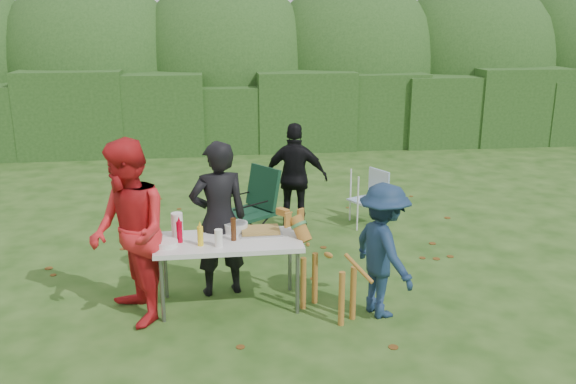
{
  "coord_description": "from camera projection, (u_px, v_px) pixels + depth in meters",
  "views": [
    {
      "loc": [
        -0.56,
        -5.81,
        2.97
      ],
      "look_at": [
        0.35,
        0.91,
        1.0
      ],
      "focal_mm": 38.0,
      "sensor_mm": 36.0,
      "label": 1
    }
  ],
  "objects": [
    {
      "name": "camping_chair",
      "position": [
        249.0,
        208.0,
        8.0
      ],
      "size": [
        0.92,
        0.92,
        1.06
      ],
      "primitive_type": null,
      "rotation": [
        0.0,
        0.0,
        3.75
      ],
      "color": "#113421",
      "rests_on": "ground"
    },
    {
      "name": "child",
      "position": [
        383.0,
        250.0,
        6.13
      ],
      "size": [
        0.75,
        1.01,
        1.39
      ],
      "primitive_type": "imported",
      "rotation": [
        0.0,
        0.0,
        1.87
      ],
      "color": "#182E4C",
      "rests_on": "ground"
    },
    {
      "name": "beer_bottle",
      "position": [
        233.0,
        229.0,
        6.25
      ],
      "size": [
        0.06,
        0.06,
        0.24
      ],
      "primitive_type": "cylinder",
      "color": "#47230F",
      "rests_on": "folding_table"
    },
    {
      "name": "plate_stack",
      "position": [
        166.0,
        243.0,
        6.12
      ],
      "size": [
        0.24,
        0.24,
        0.05
      ],
      "primitive_type": "cylinder",
      "color": "white",
      "rests_on": "folding_table"
    },
    {
      "name": "person_black_puffy",
      "position": [
        295.0,
        177.0,
        8.58
      ],
      "size": [
        0.97,
        0.59,
        1.55
      ],
      "primitive_type": "imported",
      "rotation": [
        0.0,
        0.0,
        2.89
      ],
      "color": "black",
      "rests_on": "ground"
    },
    {
      "name": "shrub_backdrop",
      "position": [
        227.0,
        73.0,
        15.11
      ],
      "size": [
        20.0,
        2.6,
        3.2
      ],
      "primitive_type": "ellipsoid",
      "color": "#3D6628",
      "rests_on": "ground"
    },
    {
      "name": "mustard_bottle",
      "position": [
        200.0,
        236.0,
        6.11
      ],
      "size": [
        0.06,
        0.06,
        0.2
      ],
      "primitive_type": "cylinder",
      "color": "yellow",
      "rests_on": "folding_table"
    },
    {
      "name": "ketchup_bottle",
      "position": [
        179.0,
        232.0,
        6.19
      ],
      "size": [
        0.06,
        0.06,
        0.22
      ],
      "primitive_type": "cylinder",
      "color": "#B60019",
      "rests_on": "folding_table"
    },
    {
      "name": "paper_towel_roll",
      "position": [
        177.0,
        225.0,
        6.34
      ],
      "size": [
        0.12,
        0.12,
        0.26
      ],
      "primitive_type": "cylinder",
      "color": "white",
      "rests_on": "folding_table"
    },
    {
      "name": "folding_table",
      "position": [
        229.0,
        245.0,
        6.31
      ],
      "size": [
        1.5,
        0.7,
        0.74
      ],
      "color": "silver",
      "rests_on": "ground"
    },
    {
      "name": "pasta_bowl",
      "position": [
        236.0,
        227.0,
        6.52
      ],
      "size": [
        0.26,
        0.26,
        0.1
      ],
      "primitive_type": "cylinder",
      "color": "silver",
      "rests_on": "folding_table"
    },
    {
      "name": "food_tray",
      "position": [
        260.0,
        232.0,
        6.48
      ],
      "size": [
        0.45,
        0.3,
        0.02
      ],
      "primitive_type": "cube",
      "color": "#B7B7BA",
      "rests_on": "folding_table"
    },
    {
      "name": "ground",
      "position": [
        267.0,
        308.0,
        6.43
      ],
      "size": [
        80.0,
        80.0,
        0.0
      ],
      "primitive_type": "plane",
      "color": "#1E4211"
    },
    {
      "name": "person_cook",
      "position": [
        219.0,
        219.0,
        6.56
      ],
      "size": [
        0.7,
        0.53,
        1.72
      ],
      "primitive_type": "imported",
      "rotation": [
        0.0,
        0.0,
        3.34
      ],
      "color": "black",
      "rests_on": "ground"
    },
    {
      "name": "lawn_chair",
      "position": [
        368.0,
        198.0,
        8.88
      ],
      "size": [
        0.64,
        0.64,
        0.82
      ],
      "primitive_type": null,
      "rotation": [
        0.0,
        0.0,
        3.59
      ],
      "color": "#386FB6",
      "rests_on": "ground"
    },
    {
      "name": "focaccia_bread",
      "position": [
        260.0,
        230.0,
        6.47
      ],
      "size": [
        0.4,
        0.26,
        0.04
      ],
      "primitive_type": "cube",
      "color": "#A88440",
      "rests_on": "food_tray"
    },
    {
      "name": "cup_stack",
      "position": [
        219.0,
        238.0,
        6.08
      ],
      "size": [
        0.08,
        0.08,
        0.18
      ],
      "primitive_type": "cylinder",
      "color": "white",
      "rests_on": "folding_table"
    },
    {
      "name": "person_red_jacket",
      "position": [
        129.0,
        233.0,
        5.93
      ],
      "size": [
        1.0,
        1.1,
        1.86
      ],
      "primitive_type": "imported",
      "rotation": [
        0.0,
        0.0,
        -1.17
      ],
      "color": "red",
      "rests_on": "ground"
    },
    {
      "name": "dog",
      "position": [
        328.0,
        269.0,
        6.18
      ],
      "size": [
        0.96,
        1.07,
        0.98
      ],
      "primitive_type": null,
      "rotation": [
        0.0,
        0.0,
        2.23
      ],
      "color": "#A36B28",
      "rests_on": "ground"
    },
    {
      "name": "hedge_row",
      "position": [
        230.0,
        113.0,
        13.8
      ],
      "size": [
        22.0,
        1.4,
        1.7
      ],
      "primitive_type": "cube",
      "color": "#23471C",
      "rests_on": "ground"
    }
  ]
}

